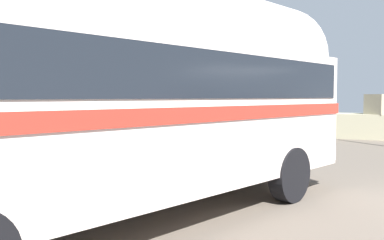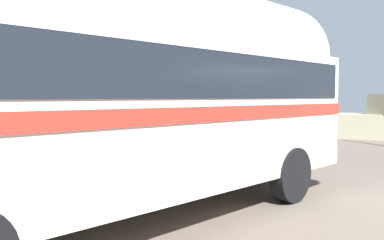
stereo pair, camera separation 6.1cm
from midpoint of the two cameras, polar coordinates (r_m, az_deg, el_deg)
vintage_coach at (r=5.92m, az=-8.44°, el=5.17°), size 4.97×8.90×3.70m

